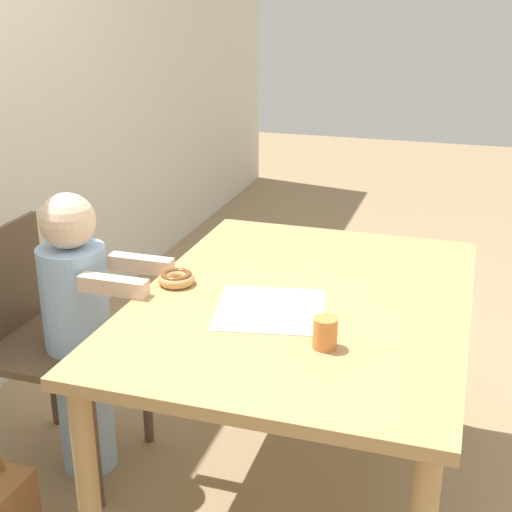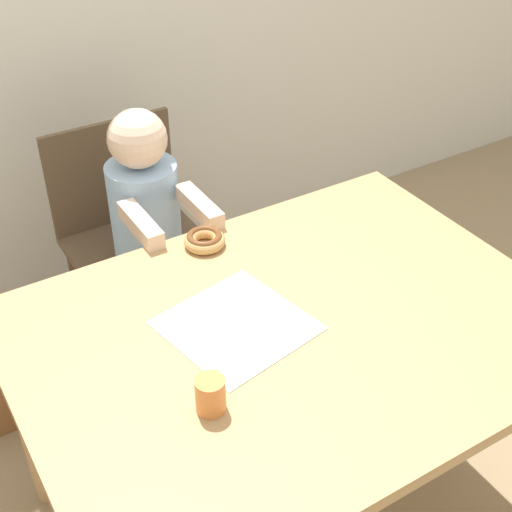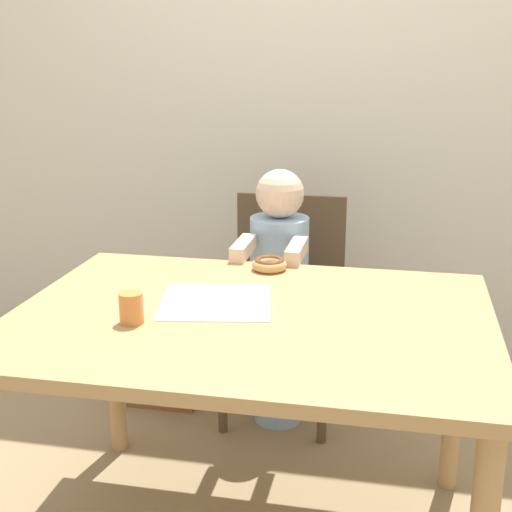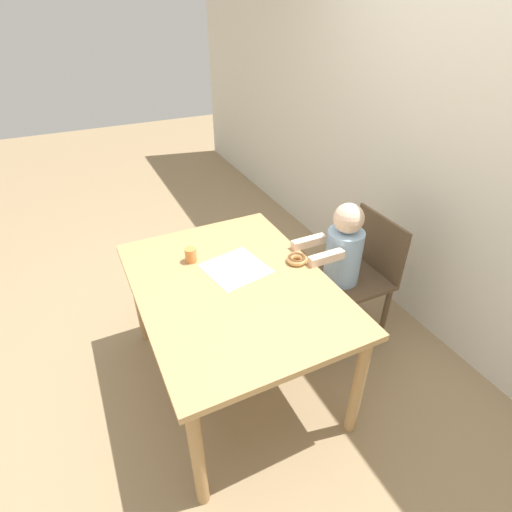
# 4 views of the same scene
# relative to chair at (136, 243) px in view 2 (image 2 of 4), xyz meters

# --- Properties ---
(ground_plane) EXTENTS (12.00, 12.00, 0.00)m
(ground_plane) POSITION_rel_chair_xyz_m (0.05, -0.87, -0.47)
(ground_plane) COLOR #997F5B
(dining_table) EXTENTS (1.29, 0.96, 0.73)m
(dining_table) POSITION_rel_chair_xyz_m (0.05, -0.87, 0.18)
(dining_table) COLOR tan
(dining_table) RESTS_ON ground_plane
(chair) EXTENTS (0.44, 0.46, 0.85)m
(chair) POSITION_rel_chair_xyz_m (0.00, 0.00, 0.00)
(chair) COLOR brown
(chair) RESTS_ON ground_plane
(child_figure) EXTENTS (0.24, 0.42, 1.00)m
(child_figure) POSITION_rel_chair_xyz_m (0.00, -0.13, 0.05)
(child_figure) COLOR #99BCE0
(child_figure) RESTS_ON ground_plane
(donut) EXTENTS (0.11, 0.11, 0.04)m
(donut) POSITION_rel_chair_xyz_m (0.03, -0.47, 0.28)
(donut) COLOR tan
(donut) RESTS_ON dining_table
(napkin) EXTENTS (0.36, 0.36, 0.00)m
(napkin) POSITION_rel_chair_xyz_m (-0.06, -0.80, 0.26)
(napkin) COLOR white
(napkin) RESTS_ON dining_table
(handbag) EXTENTS (0.32, 0.17, 0.37)m
(handbag) POSITION_rel_chair_xyz_m (-0.51, -0.07, -0.34)
(handbag) COLOR brown
(handbag) RESTS_ON ground_plane
(cup) EXTENTS (0.06, 0.06, 0.08)m
(cup) POSITION_rel_chair_xyz_m (-0.24, -1.00, 0.30)
(cup) COLOR orange
(cup) RESTS_ON dining_table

